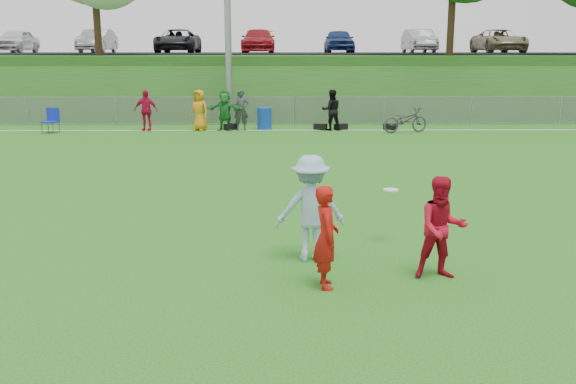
{
  "coord_description": "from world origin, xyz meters",
  "views": [
    {
      "loc": [
        -0.65,
        -8.89,
        3.37
      ],
      "look_at": [
        -0.54,
        0.5,
        1.26
      ],
      "focal_mm": 40.0,
      "sensor_mm": 36.0,
      "label": 1
    }
  ],
  "objects_px": {
    "player_red_left": "(326,237)",
    "player_red_center": "(442,228)",
    "player_blue": "(310,208)",
    "bicycle": "(405,120)",
    "frisbee": "(391,190)",
    "recycling_bin": "(264,119)"
  },
  "relations": [
    {
      "from": "player_red_center",
      "to": "recycling_bin",
      "type": "height_order",
      "value": "player_red_center"
    },
    {
      "from": "frisbee",
      "to": "recycling_bin",
      "type": "relative_size",
      "value": 0.29
    },
    {
      "from": "player_blue",
      "to": "player_red_left",
      "type": "bearing_deg",
      "value": 92.09
    },
    {
      "from": "player_red_center",
      "to": "bicycle",
      "type": "height_order",
      "value": "player_red_center"
    },
    {
      "from": "frisbee",
      "to": "bicycle",
      "type": "height_order",
      "value": "bicycle"
    },
    {
      "from": "player_red_left",
      "to": "player_red_center",
      "type": "xyz_separation_m",
      "value": [
        1.74,
        0.35,
        0.02
      ]
    },
    {
      "from": "player_red_left",
      "to": "frisbee",
      "type": "bearing_deg",
      "value": -34.81
    },
    {
      "from": "player_red_center",
      "to": "player_blue",
      "type": "height_order",
      "value": "player_blue"
    },
    {
      "from": "player_red_left",
      "to": "player_red_center",
      "type": "relative_size",
      "value": 0.97
    },
    {
      "from": "recycling_bin",
      "to": "player_red_left",
      "type": "bearing_deg",
      "value": -85.88
    },
    {
      "from": "player_red_left",
      "to": "recycling_bin",
      "type": "height_order",
      "value": "player_red_left"
    },
    {
      "from": "player_red_center",
      "to": "frisbee",
      "type": "relative_size",
      "value": 5.81
    },
    {
      "from": "player_red_left",
      "to": "player_red_center",
      "type": "distance_m",
      "value": 1.78
    },
    {
      "from": "frisbee",
      "to": "bicycle",
      "type": "bearing_deg",
      "value": 78.21
    },
    {
      "from": "player_red_left",
      "to": "bicycle",
      "type": "height_order",
      "value": "player_red_left"
    },
    {
      "from": "player_blue",
      "to": "recycling_bin",
      "type": "xyz_separation_m",
      "value": [
        -1.16,
        17.21,
        -0.4
      ]
    },
    {
      "from": "player_red_center",
      "to": "frisbee",
      "type": "distance_m",
      "value": 1.9
    },
    {
      "from": "player_red_center",
      "to": "player_blue",
      "type": "distance_m",
      "value": 2.1
    },
    {
      "from": "frisbee",
      "to": "bicycle",
      "type": "xyz_separation_m",
      "value": [
        3.16,
        15.16,
        -0.44
      ]
    },
    {
      "from": "player_red_left",
      "to": "recycling_bin",
      "type": "relative_size",
      "value": 1.63
    },
    {
      "from": "bicycle",
      "to": "frisbee",
      "type": "bearing_deg",
      "value": 150.53
    },
    {
      "from": "player_red_left",
      "to": "player_blue",
      "type": "bearing_deg",
      "value": 3.5
    }
  ]
}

